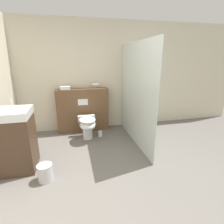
% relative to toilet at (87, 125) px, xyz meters
% --- Properties ---
extents(ground_plane, '(12.00, 12.00, 0.00)m').
position_rel_toilet_xyz_m(ground_plane, '(0.10, -1.65, -0.31)').
color(ground_plane, slate).
extents(wall_back, '(8.00, 0.06, 2.50)m').
position_rel_toilet_xyz_m(wall_back, '(0.10, 0.68, 0.94)').
color(wall_back, beige).
rests_on(wall_back, ground_plane).
extents(partition_panel, '(1.18, 0.23, 1.01)m').
position_rel_toilet_xyz_m(partition_panel, '(-0.05, 0.51, 0.19)').
color(partition_panel, brown).
rests_on(partition_panel, ground_plane).
extents(shower_glass, '(0.04, 1.87, 1.97)m').
position_rel_toilet_xyz_m(shower_glass, '(0.94, -0.28, 0.67)').
color(shower_glass, silver).
rests_on(shower_glass, ground_plane).
extents(toilet, '(0.37, 0.55, 0.47)m').
position_rel_toilet_xyz_m(toilet, '(0.00, 0.00, 0.00)').
color(toilet, white).
rests_on(toilet, ground_plane).
extents(sink_vanity, '(0.54, 0.52, 1.11)m').
position_rel_toilet_xyz_m(sink_vanity, '(-1.16, -0.81, 0.17)').
color(sink_vanity, '#473323').
rests_on(sink_vanity, ground_plane).
extents(hair_drier, '(0.19, 0.07, 0.11)m').
position_rel_toilet_xyz_m(hair_drier, '(0.27, 0.53, 0.77)').
color(hair_drier, '#B7B7BC').
rests_on(hair_drier, partition_panel).
extents(folded_towel, '(0.22, 0.16, 0.07)m').
position_rel_toilet_xyz_m(folded_towel, '(-0.41, 0.50, 0.73)').
color(folded_towel, white).
rests_on(folded_towel, partition_panel).
extents(spare_toilet_roll, '(0.09, 0.09, 0.11)m').
position_rel_toilet_xyz_m(spare_toilet_roll, '(0.28, 0.09, -0.26)').
color(spare_toilet_roll, white).
rests_on(spare_toilet_roll, ground_plane).
extents(waste_bin, '(0.21, 0.21, 0.25)m').
position_rel_toilet_xyz_m(waste_bin, '(-0.72, -1.20, -0.19)').
color(waste_bin, silver).
rests_on(waste_bin, ground_plane).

